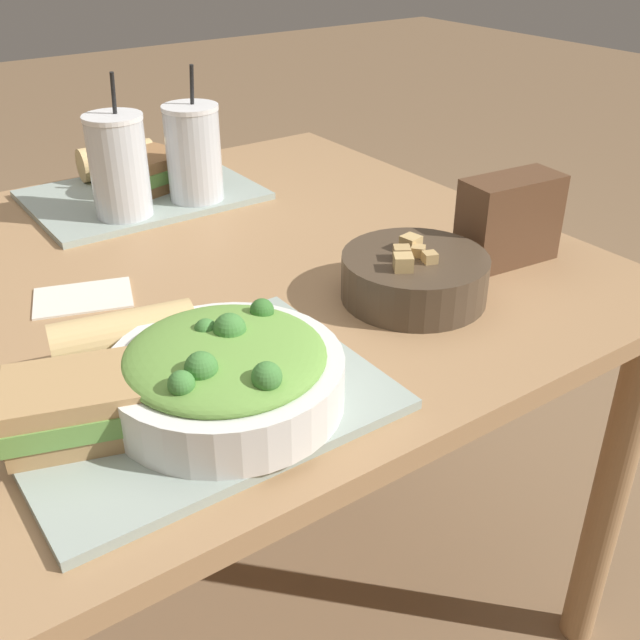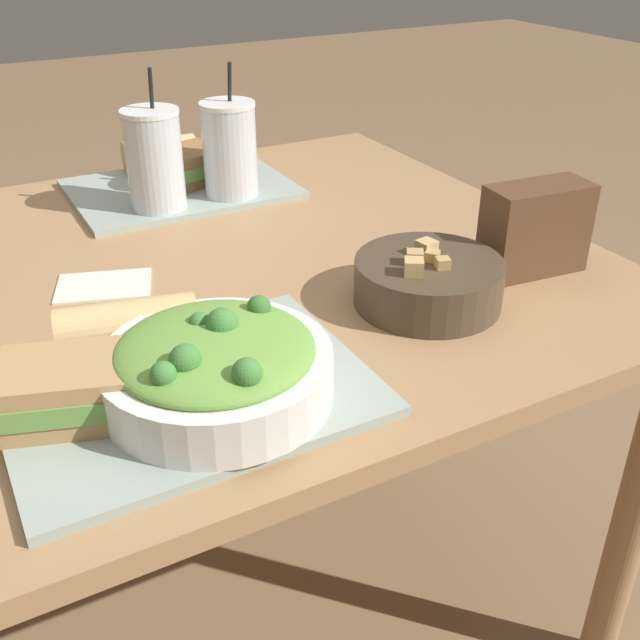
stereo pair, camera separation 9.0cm
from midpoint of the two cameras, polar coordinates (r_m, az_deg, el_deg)
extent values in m
plane|color=#846647|center=(1.61, -10.83, -20.81)|extent=(12.00, 12.00, 0.00)
cube|color=#A37A51|center=(1.16, -14.11, 2.48)|extent=(1.26, 1.04, 0.03)
cylinder|color=#A37A51|center=(1.37, 19.49, -12.31)|extent=(0.06, 0.06, 0.70)
cylinder|color=#A37A51|center=(1.92, -2.54, 2.39)|extent=(0.06, 0.06, 0.70)
cube|color=#99A89E|center=(0.86, -12.43, -6.14)|extent=(0.40, 0.30, 0.01)
cube|color=#99A89E|center=(1.48, -15.12, 9.15)|extent=(0.40, 0.30, 0.01)
cylinder|color=white|center=(0.82, -10.26, -4.69)|extent=(0.26, 0.26, 0.06)
ellipsoid|color=#6B9E42|center=(0.81, -10.46, -2.80)|extent=(0.22, 0.22, 0.04)
sphere|color=#427F38|center=(0.83, -11.79, -0.85)|extent=(0.03, 0.03, 0.03)
sphere|color=#427F38|center=(0.74, -13.97, -4.86)|extent=(0.03, 0.03, 0.03)
sphere|color=#38702D|center=(0.85, -7.46, 0.64)|extent=(0.03, 0.03, 0.03)
sphere|color=#427F38|center=(0.76, -12.43, -3.70)|extent=(0.03, 0.03, 0.03)
sphere|color=#427F38|center=(0.81, -10.05, -0.79)|extent=(0.04, 0.04, 0.04)
sphere|color=#427F38|center=(0.73, -7.60, -4.43)|extent=(0.03, 0.03, 0.03)
cube|color=beige|center=(0.80, -7.10, -2.15)|extent=(0.06, 0.06, 0.01)
cube|color=beige|center=(0.84, -11.92, -1.04)|extent=(0.03, 0.04, 0.01)
cylinder|color=#473828|center=(1.05, 4.78, 3.22)|extent=(0.21, 0.21, 0.06)
cylinder|color=brown|center=(1.04, 4.84, 4.43)|extent=(0.19, 0.19, 0.01)
cube|color=tan|center=(1.02, 3.75, 4.95)|extent=(0.03, 0.03, 0.02)
cube|color=tan|center=(1.05, 4.51, 5.73)|extent=(0.03, 0.03, 0.02)
cube|color=tan|center=(1.04, 5.02, 5.10)|extent=(0.03, 0.03, 0.02)
cube|color=tan|center=(0.99, 3.79, 4.22)|extent=(0.03, 0.03, 0.02)
cube|color=tan|center=(1.02, 5.87, 4.61)|extent=(0.02, 0.02, 0.02)
cube|color=tan|center=(0.83, -21.03, -7.49)|extent=(0.16, 0.14, 0.02)
cube|color=#6B9E47|center=(0.82, -21.30, -6.26)|extent=(0.16, 0.14, 0.02)
cube|color=tan|center=(0.81, -21.58, -4.99)|extent=(0.16, 0.14, 0.02)
cylinder|color=tan|center=(0.92, -17.44, -1.38)|extent=(0.18, 0.10, 0.06)
cylinder|color=beige|center=(0.93, -12.59, -0.41)|extent=(0.02, 0.06, 0.06)
cube|color=olive|center=(1.49, -14.61, 10.06)|extent=(0.15, 0.14, 0.02)
cube|color=#6B9E47|center=(1.49, -14.72, 10.86)|extent=(0.16, 0.14, 0.02)
cube|color=olive|center=(1.48, -14.83, 11.66)|extent=(0.15, 0.14, 0.02)
cylinder|color=tan|center=(1.57, -16.86, 11.56)|extent=(0.15, 0.07, 0.06)
cylinder|color=beige|center=(1.59, -14.45, 12.09)|extent=(0.01, 0.06, 0.06)
cylinder|color=silver|center=(1.35, -16.96, 10.95)|extent=(0.10, 0.10, 0.17)
cylinder|color=black|center=(1.35, -16.89, 10.51)|extent=(0.09, 0.09, 0.14)
cylinder|color=white|center=(1.32, -17.51, 14.50)|extent=(0.10, 0.10, 0.01)
cylinder|color=black|center=(1.32, -17.43, 15.98)|extent=(0.01, 0.02, 0.08)
cylinder|color=silver|center=(1.40, -11.46, 12.17)|extent=(0.10, 0.10, 0.16)
cylinder|color=maroon|center=(1.40, -11.42, 11.76)|extent=(0.09, 0.09, 0.13)
cylinder|color=white|center=(1.37, -11.82, 15.54)|extent=(0.10, 0.10, 0.01)
cylinder|color=black|center=(1.37, -11.69, 16.98)|extent=(0.01, 0.02, 0.08)
cube|color=brown|center=(1.17, 12.10, 7.42)|extent=(0.16, 0.09, 0.13)
cube|color=silver|center=(1.13, -19.89, 1.64)|extent=(0.16, 0.13, 0.00)
camera|label=1|loc=(0.04, -92.86, -1.63)|focal=42.00mm
camera|label=2|loc=(0.04, 87.14, 1.63)|focal=42.00mm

